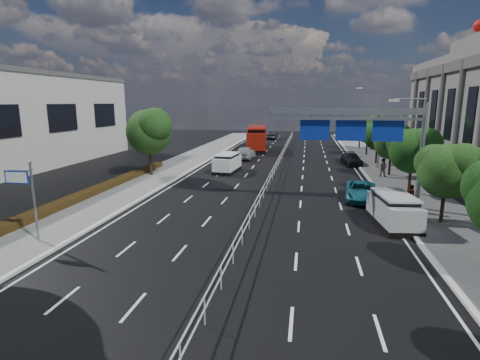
# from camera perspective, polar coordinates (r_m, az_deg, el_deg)

# --- Properties ---
(ground) EXTENTS (160.00, 160.00, 0.00)m
(ground) POSITION_cam_1_polar(r_m,az_deg,el_deg) (18.08, -0.56, -11.65)
(ground) COLOR black
(ground) RESTS_ON ground
(sidewalk_near) EXTENTS (5.00, 140.00, 0.14)m
(sidewalk_near) POSITION_cam_1_polar(r_m,az_deg,el_deg) (23.01, -30.28, -7.91)
(sidewalk_near) COLOR slate
(sidewalk_near) RESTS_ON ground
(kerb_near) EXTENTS (0.25, 140.00, 0.15)m
(kerb_near) POSITION_cam_1_polar(r_m,az_deg,el_deg) (21.51, -25.14, -8.71)
(kerb_near) COLOR silver
(kerb_near) RESTS_ON ground
(kerb_far) EXTENTS (0.25, 140.00, 0.15)m
(kerb_far) POSITION_cam_1_polar(r_m,az_deg,el_deg) (18.74, 28.28, -12.03)
(kerb_far) COLOR silver
(kerb_far) RESTS_ON ground
(median_fence) EXTENTS (0.05, 85.00, 1.02)m
(median_fence) POSITION_cam_1_polar(r_m,az_deg,el_deg) (39.49, 5.51, 2.01)
(median_fence) COLOR silver
(median_fence) RESTS_ON ground
(hedge_near) EXTENTS (1.00, 36.00, 0.44)m
(hedge_near) POSITION_cam_1_polar(r_m,az_deg,el_deg) (27.73, -26.58, -3.75)
(hedge_near) COLOR black
(hedge_near) RESTS_ON sidewalk_near
(toilet_sign) EXTENTS (1.62, 0.18, 4.34)m
(toilet_sign) POSITION_cam_1_polar(r_m,az_deg,el_deg) (21.94, -29.97, -0.98)
(toilet_sign) COLOR gray
(toilet_sign) RESTS_ON ground
(overhead_gantry) EXTENTS (10.24, 0.38, 7.45)m
(overhead_gantry) POSITION_cam_1_polar(r_m,az_deg,el_deg) (26.65, 18.17, 7.79)
(overhead_gantry) COLOR gray
(overhead_gantry) RESTS_ON ground
(streetlight_far) EXTENTS (2.78, 2.40, 9.00)m
(streetlight_far) POSITION_cam_1_polar(r_m,az_deg,el_deg) (42.99, 20.29, 8.42)
(streetlight_far) COLOR gray
(streetlight_far) RESTS_ON ground
(near_tree_back) EXTENTS (4.84, 4.51, 6.69)m
(near_tree_back) POSITION_cam_1_polar(r_m,az_deg,el_deg) (37.51, -13.62, 7.51)
(near_tree_back) COLOR black
(near_tree_back) RESTS_ON ground
(far_tree_c) EXTENTS (3.52, 3.28, 4.94)m
(far_tree_c) POSITION_cam_1_polar(r_m,az_deg,el_deg) (24.95, 29.09, 1.61)
(far_tree_c) COLOR black
(far_tree_c) RESTS_ON ground
(far_tree_d) EXTENTS (3.85, 3.59, 5.34)m
(far_tree_d) POSITION_cam_1_polar(r_m,az_deg,el_deg) (32.03, 24.91, 4.41)
(far_tree_d) COLOR black
(far_tree_d) RESTS_ON ground
(far_tree_e) EXTENTS (3.63, 3.38, 5.13)m
(far_tree_e) POSITION_cam_1_polar(r_m,az_deg,el_deg) (39.31, 22.18, 5.61)
(far_tree_e) COLOR black
(far_tree_e) RESTS_ON ground
(far_tree_f) EXTENTS (3.52, 3.28, 5.02)m
(far_tree_f) POSITION_cam_1_polar(r_m,az_deg,el_deg) (46.65, 20.32, 6.50)
(far_tree_f) COLOR black
(far_tree_f) RESTS_ON ground
(far_tree_g) EXTENTS (3.96, 3.69, 5.45)m
(far_tree_g) POSITION_cam_1_polar(r_m,az_deg,el_deg) (54.01, 18.98, 7.50)
(far_tree_g) COLOR black
(far_tree_g) RESTS_ON ground
(far_tree_h) EXTENTS (3.41, 3.18, 4.91)m
(far_tree_h) POSITION_cam_1_polar(r_m,az_deg,el_deg) (61.44, 17.92, 7.70)
(far_tree_h) COLOR black
(far_tree_h) RESTS_ON ground
(white_minivan) EXTENTS (2.31, 4.64, 1.95)m
(white_minivan) POSITION_cam_1_polar(r_m,az_deg,el_deg) (39.23, -1.96, 2.63)
(white_minivan) COLOR black
(white_minivan) RESTS_ON ground
(red_bus) EXTENTS (4.11, 12.04, 3.52)m
(red_bus) POSITION_cam_1_polar(r_m,az_deg,el_deg) (58.09, 2.61, 6.48)
(red_bus) COLOR black
(red_bus) RESTS_ON ground
(near_car_silver) EXTENTS (2.24, 4.96, 1.65)m
(near_car_silver) POSITION_cam_1_polar(r_m,az_deg,el_deg) (48.32, 0.86, 4.21)
(near_car_silver) COLOR #A0A2A7
(near_car_silver) RESTS_ON ground
(near_car_dark) EXTENTS (1.91, 4.83, 1.56)m
(near_car_dark) POSITION_cam_1_polar(r_m,az_deg,el_deg) (74.95, 4.98, 6.83)
(near_car_dark) COLOR black
(near_car_dark) RESTS_ON ground
(silver_minivan) EXTENTS (2.51, 4.80, 1.91)m
(silver_minivan) POSITION_cam_1_polar(r_m,az_deg,el_deg) (23.96, 22.38, -4.26)
(silver_minivan) COLOR black
(silver_minivan) RESTS_ON ground
(parked_car_teal) EXTENTS (2.72, 5.09, 1.36)m
(parked_car_teal) POSITION_cam_1_polar(r_m,az_deg,el_deg) (29.33, 18.01, -1.63)
(parked_car_teal) COLOR #186270
(parked_car_teal) RESTS_ON ground
(parked_car_dark) EXTENTS (2.40, 4.81, 1.34)m
(parked_car_dark) POSITION_cam_1_polar(r_m,az_deg,el_deg) (45.62, 16.62, 3.07)
(parked_car_dark) COLOR black
(parked_car_dark) RESTS_ON ground
(pedestrian_a) EXTENTS (0.71, 0.54, 1.77)m
(pedestrian_a) POSITION_cam_1_polar(r_m,az_deg,el_deg) (27.11, 24.48, -2.45)
(pedestrian_a) COLOR gray
(pedestrian_a) RESTS_ON sidewalk_far
(pedestrian_b) EXTENTS (1.08, 1.01, 1.77)m
(pedestrian_b) POSITION_cam_1_polar(r_m,az_deg,el_deg) (38.62, 20.92, 1.81)
(pedestrian_b) COLOR gray
(pedestrian_b) RESTS_ON sidewalk_far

